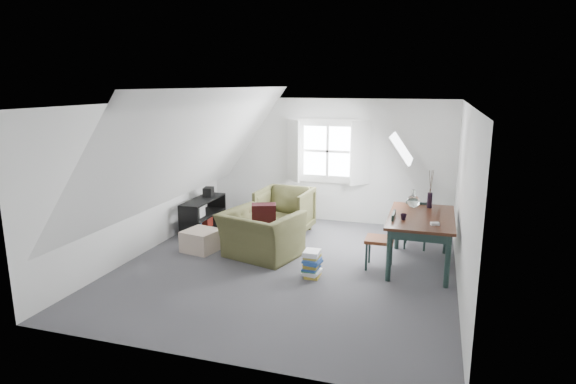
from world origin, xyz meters
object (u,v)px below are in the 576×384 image
(armchair_far, at_px, (285,233))
(dining_table, at_px, (421,223))
(armchair_near, at_px, (261,257))
(media_shelf, at_px, (202,217))
(dining_chair_near, at_px, (382,239))
(ottoman, at_px, (201,240))
(dining_chair_far, at_px, (416,223))
(magazine_stack, at_px, (312,264))

(armchair_far, height_order, dining_table, dining_table)
(armchair_far, xyz_separation_m, dining_table, (2.51, -0.99, 0.70))
(armchair_near, bearing_deg, dining_table, -156.17)
(media_shelf, bearing_deg, dining_chair_near, -11.70)
(ottoman, bearing_deg, armchair_near, 0.75)
(dining_chair_far, relative_size, magazine_stack, 2.18)
(armchair_far, relative_size, magazine_stack, 2.45)
(ottoman, xyz_separation_m, dining_chair_near, (3.02, 0.10, 0.29))
(dining_table, relative_size, media_shelf, 1.34)
(armchair_near, height_order, magazine_stack, magazine_stack)
(armchair_near, xyz_separation_m, ottoman, (-1.08, -0.01, 0.18))
(armchair_far, distance_m, media_shelf, 1.63)
(armchair_near, bearing_deg, armchair_far, -73.45)
(media_shelf, bearing_deg, ottoman, -60.71)
(dining_table, xyz_separation_m, magazine_stack, (-1.48, -0.91, -0.51))
(armchair_far, xyz_separation_m, media_shelf, (-1.57, -0.30, 0.28))
(dining_chair_near, bearing_deg, armchair_near, -74.09)
(armchair_near, xyz_separation_m, magazine_stack, (1.01, -0.56, 0.20))
(ottoman, relative_size, media_shelf, 0.44)
(armchair_near, height_order, ottoman, armchair_near)
(ottoman, height_order, dining_chair_far, dining_chair_far)
(armchair_near, relative_size, armchair_far, 1.22)
(dining_chair_far, relative_size, media_shelf, 0.71)
(dining_chair_far, bearing_deg, dining_table, 88.57)
(media_shelf, distance_m, magazine_stack, 3.04)
(dining_chair_far, bearing_deg, ottoman, 11.24)
(dining_table, xyz_separation_m, dining_chair_near, (-0.55, -0.26, -0.23))
(armchair_near, distance_m, media_shelf, 1.91)
(dining_chair_near, distance_m, magazine_stack, 1.17)
(dining_chair_far, bearing_deg, dining_chair_near, 60.08)
(armchair_near, distance_m, dining_table, 2.61)
(dining_table, relative_size, magazine_stack, 4.13)
(magazine_stack, bearing_deg, dining_chair_near, 34.77)
(armchair_far, bearing_deg, media_shelf, -165.07)
(ottoman, xyz_separation_m, dining_chair_far, (3.46, 1.23, 0.27))
(armchair_far, xyz_separation_m, dining_chair_far, (2.40, -0.12, 0.45))
(armchair_far, distance_m, dining_chair_far, 2.45)
(dining_table, bearing_deg, armchair_near, -174.23)
(armchair_near, relative_size, dining_chair_far, 1.36)
(dining_table, xyz_separation_m, dining_chair_far, (-0.10, 0.87, -0.26))
(ottoman, bearing_deg, dining_table, 5.76)
(dining_table, distance_m, dining_chair_near, 0.65)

